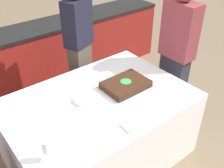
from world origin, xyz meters
TOP-DOWN VIEW (x-y plane):
  - ground_plane at (0.00, 0.00)m, footprint 14.00×14.00m
  - back_counter at (0.00, 1.67)m, footprint 4.40×0.58m
  - dining_table at (0.00, 0.00)m, footprint 1.73×1.20m
  - cake at (0.32, -0.02)m, footprint 0.47×0.36m
  - plate_stack at (-0.12, 0.06)m, footprint 0.20×0.20m
  - wine_glass at (-0.70, -0.35)m, footprint 0.06×0.06m
  - side_plate_near_cake at (0.30, 0.28)m, footprint 0.17×0.17m
  - side_plate_right_edge at (0.71, -0.08)m, footprint 0.17×0.17m
  - utensil_pile at (-0.02, -0.47)m, footprint 0.13×0.12m
  - person_cutting_cake at (0.32, 0.82)m, footprint 0.37×0.30m
  - person_seated_right at (1.09, 0.00)m, footprint 0.20×0.38m

SIDE VIEW (x-z plane):
  - ground_plane at x=0.00m, z-range 0.00..0.00m
  - dining_table at x=0.00m, z-range 0.00..0.77m
  - back_counter at x=0.00m, z-range 0.00..0.92m
  - side_plate_near_cake at x=0.30m, z-range 0.77..0.77m
  - side_plate_right_edge at x=0.71m, z-range 0.77..0.77m
  - utensil_pile at x=-0.02m, z-range 0.77..0.79m
  - plate_stack at x=-0.12m, z-range 0.77..0.81m
  - cake at x=0.32m, z-range 0.77..0.84m
  - person_seated_right at x=1.09m, z-range 0.03..1.71m
  - wine_glass at x=-0.70m, z-range 0.80..0.98m
  - person_cutting_cake at x=0.32m, z-range 0.05..1.73m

